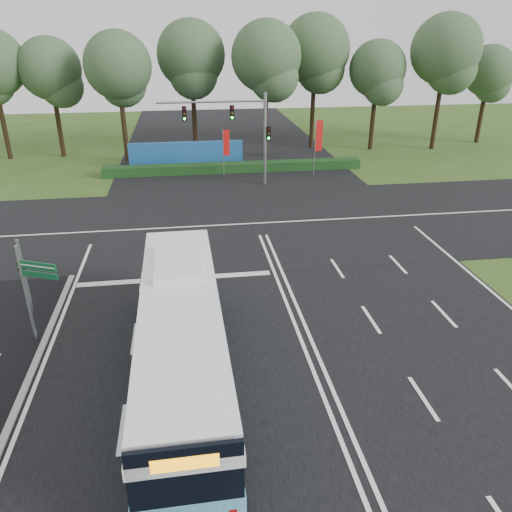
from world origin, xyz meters
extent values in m
plane|color=#304F1A|center=(0.00, 0.00, 0.00)|extent=(120.00, 120.00, 0.00)
cube|color=black|center=(0.00, 0.00, 0.02)|extent=(20.00, 120.00, 0.04)
cube|color=black|center=(0.00, 12.00, 0.03)|extent=(120.00, 14.00, 0.05)
cube|color=gray|center=(-10.10, -3.00, 0.06)|extent=(0.25, 18.00, 0.12)
cube|color=#5CBAD5|center=(-4.62, -3.06, 1.13)|extent=(2.77, 12.66, 1.16)
cube|color=black|center=(-4.62, -3.06, 0.60)|extent=(2.74, 12.60, 0.32)
cube|color=black|center=(-4.62, -3.06, 2.18)|extent=(2.66, 12.47, 1.00)
cube|color=white|center=(-4.62, -3.06, 2.81)|extent=(2.77, 12.66, 0.37)
cube|color=white|center=(-4.62, -3.06, 3.18)|extent=(2.71, 12.16, 0.37)
cube|color=white|center=(-4.65, -0.42, 3.50)|extent=(1.72, 3.18, 0.26)
cube|color=black|center=(-4.55, -9.31, 2.23)|extent=(2.55, 0.15, 2.32)
cube|color=orange|center=(-4.55, -9.35, 2.97)|extent=(1.47, 0.08, 0.37)
cylinder|color=black|center=(-5.89, 0.51, 0.55)|extent=(0.31, 1.10, 1.10)
cylinder|color=black|center=(-3.42, 0.54, 0.55)|extent=(0.31, 1.10, 1.10)
cylinder|color=black|center=(-5.81, -7.07, 0.55)|extent=(0.31, 1.10, 1.10)
cylinder|color=black|center=(-3.34, -7.04, 0.55)|extent=(0.31, 1.10, 1.10)
cylinder|color=gray|center=(-11.15, 2.65, 1.75)|extent=(0.14, 0.14, 3.50)
cube|color=black|center=(-11.15, 2.47, 2.40)|extent=(0.33, 0.27, 0.40)
sphere|color=#19F233|center=(-11.15, 2.37, 2.40)|extent=(0.14, 0.14, 0.14)
cylinder|color=gray|center=(-10.48, 0.49, 2.06)|extent=(0.12, 0.12, 4.13)
cube|color=#0C4526|center=(-9.77, 0.18, 3.41)|extent=(1.45, 0.67, 0.31)
cube|color=#0C4526|center=(-9.77, 0.18, 3.04)|extent=(1.45, 0.67, 0.23)
cube|color=white|center=(-9.77, 0.15, 3.41)|extent=(1.33, 0.58, 0.04)
cylinder|color=gray|center=(-1.00, 23.36, 1.95)|extent=(0.06, 0.06, 3.90)
cube|color=#B1110F|center=(-0.72, 23.41, 2.78)|extent=(0.52, 0.12, 2.08)
cylinder|color=gray|center=(6.45, 22.42, 2.32)|extent=(0.07, 0.07, 4.63)
cube|color=#B1110F|center=(6.78, 22.50, 3.30)|extent=(0.61, 0.19, 2.47)
cylinder|color=gray|center=(2.00, 20.50, 3.50)|extent=(0.24, 0.24, 7.00)
cylinder|color=gray|center=(-2.00, 20.50, 6.40)|extent=(8.00, 0.16, 0.16)
cube|color=black|center=(-0.50, 20.50, 5.60)|extent=(0.32, 0.28, 1.05)
cube|color=black|center=(-4.00, 20.50, 5.60)|extent=(0.32, 0.28, 1.05)
cube|color=black|center=(2.25, 20.50, 4.00)|extent=(0.32, 0.28, 1.05)
cube|color=#133614|center=(0.00, 24.50, 0.40)|extent=(22.00, 1.20, 0.80)
cube|color=#1C579A|center=(-4.00, 27.00, 1.10)|extent=(10.00, 0.30, 2.20)
cylinder|color=black|center=(-20.52, 32.39, 4.04)|extent=(0.44, 0.44, 8.07)
cylinder|color=black|center=(-15.70, 32.61, 3.78)|extent=(0.44, 0.44, 7.55)
sphere|color=#304E2E|center=(-15.70, 32.61, 7.95)|extent=(5.56, 5.56, 5.56)
cylinder|color=black|center=(-9.42, 29.88, 3.96)|extent=(0.44, 0.44, 7.92)
sphere|color=#304E2E|center=(-9.42, 29.88, 8.34)|extent=(5.84, 5.84, 5.84)
cylinder|color=black|center=(-3.01, 32.65, 4.28)|extent=(0.44, 0.44, 8.57)
sphere|color=#304E2E|center=(-3.01, 32.65, 9.02)|extent=(6.31, 6.31, 6.31)
cylinder|color=black|center=(3.55, 29.76, 4.26)|extent=(0.44, 0.44, 8.52)
sphere|color=#304E2E|center=(3.55, 29.76, 8.97)|extent=(6.28, 6.28, 6.28)
cylinder|color=black|center=(8.82, 32.86, 4.46)|extent=(0.44, 0.44, 8.93)
sphere|color=#304E2E|center=(8.82, 32.86, 9.40)|extent=(6.58, 6.58, 6.58)
cylinder|color=black|center=(14.63, 31.34, 3.66)|extent=(0.44, 0.44, 7.32)
sphere|color=#304E2E|center=(14.63, 31.34, 7.70)|extent=(5.39, 5.39, 5.39)
cylinder|color=black|center=(20.95, 30.64, 4.47)|extent=(0.44, 0.44, 8.95)
sphere|color=#304E2E|center=(20.95, 30.64, 9.42)|extent=(6.59, 6.59, 6.59)
cylinder|color=black|center=(27.13, 32.84, 3.46)|extent=(0.44, 0.44, 6.93)
sphere|color=#304E2E|center=(27.13, 32.84, 7.29)|extent=(5.10, 5.10, 5.10)
camera|label=1|loc=(-4.16, -17.28, 11.43)|focal=35.00mm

